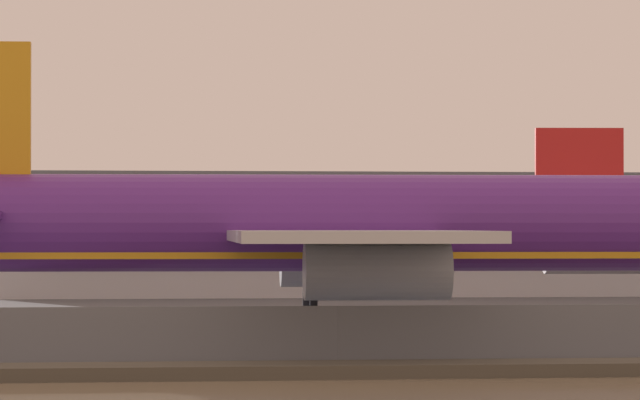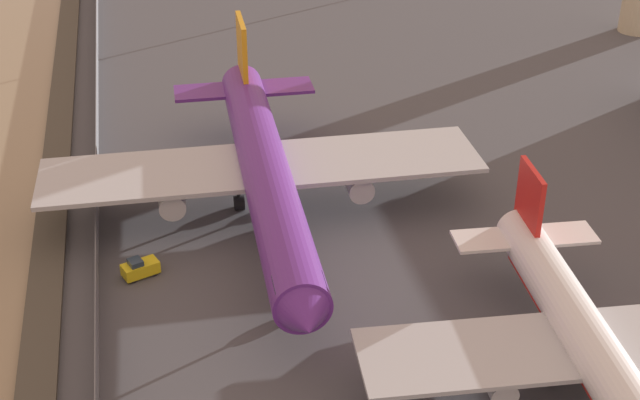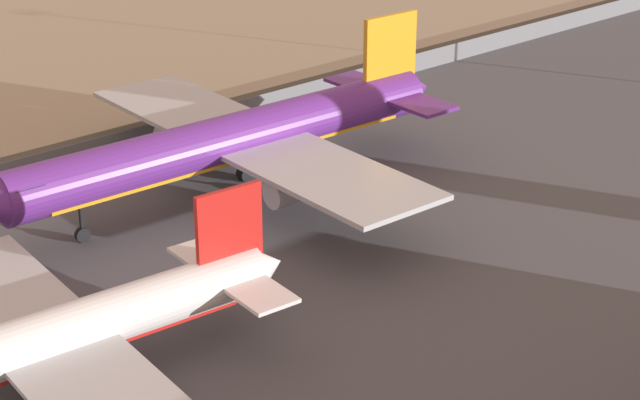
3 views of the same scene
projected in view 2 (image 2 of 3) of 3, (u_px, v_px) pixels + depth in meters
ground_plane at (259, 203)px, 90.60m from camera, size 500.00×500.00×0.00m
shoreline_seawall at (51, 223)px, 86.68m from camera, size 320.00×3.00×0.50m
perimeter_fence at (97, 210)px, 87.05m from camera, size 280.00×0.10×2.38m
cargo_jet_purple at (264, 169)px, 85.37m from camera, size 50.26×43.16×14.23m
passenger_jet_white_red at (593, 351)px, 63.46m from camera, size 39.34×33.90×11.38m
baggage_tug at (140, 268)px, 78.91m from camera, size 2.64×3.56×1.80m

